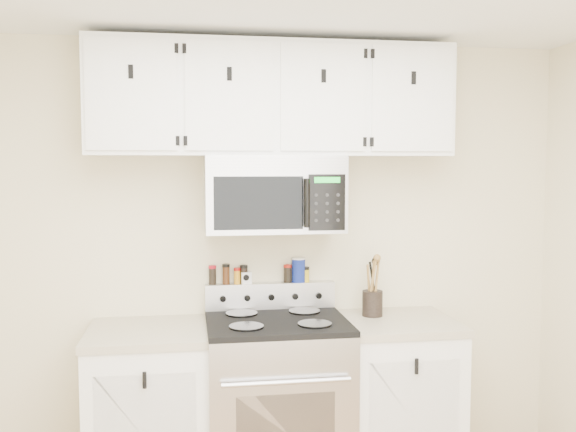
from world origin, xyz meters
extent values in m
cube|color=beige|center=(0.00, 1.75, 1.25)|extent=(3.50, 0.01, 2.50)
cube|color=#B7B7BA|center=(0.00, 1.43, 0.46)|extent=(0.76, 0.65, 0.92)
cube|color=black|center=(0.00, 1.11, 0.45)|extent=(0.50, 0.02, 0.40)
cube|color=black|center=(0.00, 1.43, 0.94)|extent=(0.76, 0.65, 0.03)
cube|color=#B7B7BA|center=(0.00, 1.71, 1.03)|extent=(0.76, 0.08, 0.15)
cylinder|color=black|center=(-0.18, 1.28, 0.96)|extent=(0.18, 0.18, 0.01)
cylinder|color=black|center=(0.18, 1.28, 0.96)|extent=(0.18, 0.18, 0.01)
cylinder|color=black|center=(-0.18, 1.57, 0.96)|extent=(0.18, 0.18, 0.01)
cylinder|color=black|center=(0.18, 1.57, 0.96)|extent=(0.18, 0.18, 0.01)
cube|color=white|center=(-0.69, 1.45, 0.44)|extent=(0.62, 0.60, 0.88)
cube|color=tan|center=(-0.69, 1.45, 0.90)|extent=(0.64, 0.62, 0.04)
cube|color=white|center=(0.69, 1.45, 0.44)|extent=(0.62, 0.60, 0.88)
cube|color=tan|center=(0.69, 1.45, 0.90)|extent=(0.64, 0.62, 0.04)
cube|color=#9E9EA3|center=(0.00, 1.56, 1.63)|extent=(0.76, 0.38, 0.42)
cube|color=#B7B7BA|center=(0.00, 1.36, 1.80)|extent=(0.73, 0.01, 0.08)
cube|color=black|center=(-0.10, 1.36, 1.59)|extent=(0.47, 0.01, 0.28)
cube|color=black|center=(0.26, 1.36, 1.59)|extent=(0.20, 0.01, 0.30)
cylinder|color=black|center=(0.15, 1.33, 1.59)|extent=(0.03, 0.03, 0.26)
cube|color=white|center=(0.00, 1.58, 2.15)|extent=(2.00, 0.33, 0.62)
cube|color=white|center=(-0.75, 1.41, 2.15)|extent=(0.46, 0.01, 0.57)
cube|color=black|center=(-0.75, 1.41, 2.26)|extent=(0.02, 0.01, 0.07)
cube|color=white|center=(-0.25, 1.41, 2.15)|extent=(0.46, 0.01, 0.57)
cube|color=black|center=(-0.25, 1.41, 2.26)|extent=(0.03, 0.01, 0.07)
cube|color=white|center=(0.25, 1.41, 2.15)|extent=(0.46, 0.01, 0.57)
cube|color=black|center=(0.25, 1.41, 2.26)|extent=(0.03, 0.01, 0.07)
cube|color=white|center=(0.75, 1.41, 2.15)|extent=(0.46, 0.01, 0.57)
cube|color=black|center=(0.75, 1.41, 2.26)|extent=(0.02, 0.01, 0.07)
cylinder|color=black|center=(0.57, 1.55, 0.99)|extent=(0.12, 0.12, 0.15)
cylinder|color=olive|center=(0.57, 1.55, 1.11)|extent=(0.01, 0.01, 0.27)
cylinder|color=olive|center=(0.59, 1.54, 1.12)|extent=(0.01, 0.01, 0.29)
cylinder|color=olive|center=(0.55, 1.56, 1.10)|extent=(0.01, 0.01, 0.25)
cylinder|color=black|center=(0.58, 1.57, 1.10)|extent=(0.01, 0.01, 0.26)
cylinder|color=olive|center=(0.56, 1.53, 1.11)|extent=(0.01, 0.01, 0.28)
cube|color=white|center=(-0.14, 1.71, 1.13)|extent=(0.07, 0.06, 0.07)
cylinder|color=navy|center=(0.17, 1.71, 1.17)|extent=(0.08, 0.08, 0.14)
cylinder|color=white|center=(0.17, 1.71, 1.24)|extent=(0.08, 0.08, 0.01)
cylinder|color=black|center=(-0.34, 1.71, 1.15)|extent=(0.04, 0.04, 0.09)
cylinder|color=#A20C19|center=(-0.34, 1.71, 1.20)|extent=(0.04, 0.04, 0.02)
cylinder|color=#422310|center=(-0.26, 1.71, 1.15)|extent=(0.04, 0.04, 0.10)
cylinder|color=black|center=(-0.26, 1.71, 1.21)|extent=(0.04, 0.04, 0.02)
cylinder|color=orange|center=(-0.19, 1.71, 1.14)|extent=(0.04, 0.04, 0.08)
cylinder|color=#9C0E0C|center=(-0.19, 1.71, 1.19)|extent=(0.04, 0.04, 0.02)
cylinder|color=black|center=(-0.15, 1.71, 1.15)|extent=(0.04, 0.04, 0.09)
cylinder|color=black|center=(-0.15, 1.71, 1.20)|extent=(0.04, 0.04, 0.02)
cylinder|color=black|center=(0.10, 1.71, 1.14)|extent=(0.05, 0.05, 0.09)
cylinder|color=#9F170C|center=(0.10, 1.71, 1.20)|extent=(0.05, 0.05, 0.02)
cylinder|color=#3C260E|center=(0.16, 1.71, 1.14)|extent=(0.04, 0.04, 0.08)
cylinder|color=black|center=(0.16, 1.71, 1.19)|extent=(0.04, 0.04, 0.02)
cylinder|color=gold|center=(0.21, 1.71, 1.14)|extent=(0.04, 0.04, 0.07)
cylinder|color=black|center=(0.21, 1.71, 1.18)|extent=(0.04, 0.04, 0.02)
camera|label=1|loc=(-0.47, -1.97, 1.79)|focal=40.00mm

